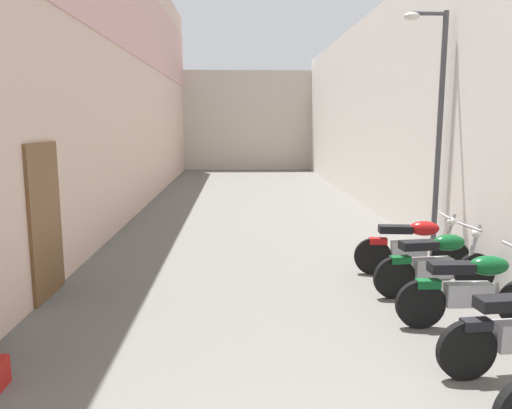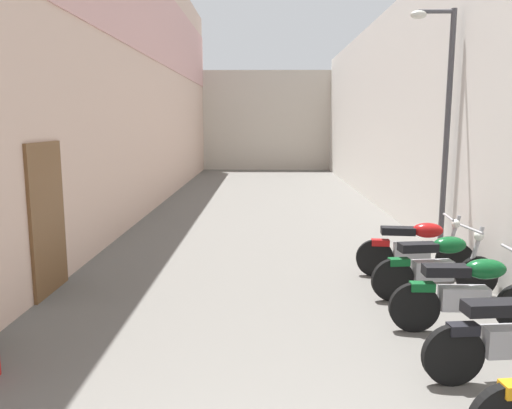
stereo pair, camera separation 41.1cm
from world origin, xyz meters
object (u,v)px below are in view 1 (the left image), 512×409
at_px(street_lamp, 435,116).
at_px(motorcycle_sixth, 413,245).
at_px(motorcycle_fourth, 473,288).
at_px(motorcycle_fifth, 437,262).

bearing_deg(street_lamp, motorcycle_sixth, -121.32).
xyz_separation_m(motorcycle_fourth, motorcycle_sixth, (-0.00, 2.14, 0.00)).
bearing_deg(motorcycle_sixth, motorcycle_fifth, -90.00).
bearing_deg(motorcycle_sixth, street_lamp, 58.68).
distance_m(motorcycle_fifth, motorcycle_sixth, 1.00).
xyz_separation_m(motorcycle_fifth, street_lamp, (0.70, 2.14, 2.08)).
bearing_deg(motorcycle_sixth, motorcycle_fourth, -90.00).
height_order(motorcycle_sixth, street_lamp, street_lamp).
xyz_separation_m(motorcycle_sixth, street_lamp, (0.69, 1.14, 2.08)).
distance_m(motorcycle_fourth, street_lamp, 3.95).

